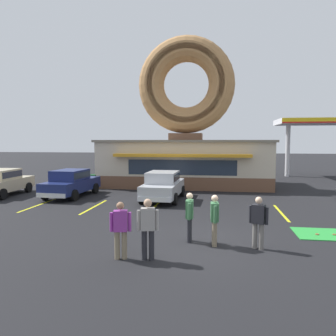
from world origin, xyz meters
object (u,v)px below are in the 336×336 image
(car_silver, at_px, (163,185))
(pedestrian_blue_sweater_man, at_px, (148,226))
(car_champagne, at_px, (2,181))
(pedestrian_hooded_kid, at_px, (258,220))
(pedestrian_clipboard_woman, at_px, (190,215))
(trash_bin, at_px, (93,181))
(car_navy, at_px, (71,182))
(pedestrian_leather_jacket_man, at_px, (121,228))
(pedestrian_beanie_man, at_px, (215,218))

(car_silver, relative_size, pedestrian_blue_sweater_man, 2.70)
(car_champagne, bearing_deg, pedestrian_hooded_kid, -28.96)
(pedestrian_clipboard_woman, height_order, trash_bin, pedestrian_clipboard_woman)
(car_champagne, xyz_separation_m, trash_bin, (4.29, 3.68, -0.37))
(car_navy, relative_size, pedestrian_hooded_kid, 2.89)
(car_champagne, xyz_separation_m, pedestrian_clipboard_woman, (11.91, -7.36, 0.02))
(car_silver, bearing_deg, pedestrian_blue_sweater_man, -83.32)
(car_silver, xyz_separation_m, pedestrian_leather_jacket_man, (0.31, -9.18, 0.02))
(car_champagne, bearing_deg, car_navy, 4.25)
(pedestrian_hooded_kid, height_order, pedestrian_beanie_man, pedestrian_beanie_man)
(pedestrian_clipboard_woman, relative_size, trash_bin, 1.66)
(pedestrian_leather_jacket_man, distance_m, pedestrian_beanie_man, 3.01)
(pedestrian_clipboard_woman, bearing_deg, pedestrian_hooded_kid, -10.75)
(pedestrian_clipboard_woman, bearing_deg, car_silver, 105.78)
(car_champagne, relative_size, pedestrian_hooded_kid, 2.88)
(car_champagne, distance_m, pedestrian_hooded_kid, 16.04)
(car_silver, distance_m, trash_bin, 6.68)
(car_navy, bearing_deg, car_silver, -3.60)
(pedestrian_leather_jacket_man, relative_size, pedestrian_beanie_man, 1.00)
(car_navy, relative_size, car_champagne, 1.01)
(car_champagne, bearing_deg, car_silver, -0.20)
(car_navy, bearing_deg, pedestrian_clipboard_woman, -45.13)
(car_navy, height_order, trash_bin, car_navy)
(car_silver, height_order, pedestrian_hooded_kid, pedestrian_hooded_kid)
(trash_bin, bearing_deg, car_champagne, -139.39)
(car_champagne, bearing_deg, trash_bin, 40.61)
(pedestrian_hooded_kid, bearing_deg, pedestrian_clipboard_woman, 169.25)
(pedestrian_hooded_kid, xyz_separation_m, pedestrian_clipboard_woman, (-2.13, 0.40, 0.00))
(pedestrian_clipboard_woman, bearing_deg, pedestrian_blue_sweater_man, -119.04)
(pedestrian_clipboard_woman, bearing_deg, car_champagne, 148.27)
(pedestrian_blue_sweater_man, distance_m, pedestrian_hooded_kid, 3.43)
(pedestrian_blue_sweater_man, height_order, trash_bin, pedestrian_blue_sweater_man)
(car_champagne, relative_size, pedestrian_leather_jacket_man, 2.87)
(car_silver, bearing_deg, car_champagne, 179.80)
(car_silver, height_order, pedestrian_leather_jacket_man, pedestrian_leather_jacket_man)
(car_silver, height_order, trash_bin, car_silver)
(car_silver, xyz_separation_m, pedestrian_clipboard_woman, (2.07, -7.33, 0.02))
(pedestrian_hooded_kid, xyz_separation_m, pedestrian_leather_jacket_man, (-3.89, -1.45, 0.00))
(pedestrian_clipboard_woman, relative_size, pedestrian_beanie_man, 1.00)
(pedestrian_hooded_kid, distance_m, pedestrian_leather_jacket_man, 4.15)
(pedestrian_clipboard_woman, bearing_deg, car_navy, 134.87)
(pedestrian_blue_sweater_man, relative_size, pedestrian_leather_jacket_man, 1.06)
(pedestrian_leather_jacket_man, xyz_separation_m, pedestrian_clipboard_woman, (1.77, 1.85, 0.00))
(pedestrian_leather_jacket_man, bearing_deg, pedestrian_hooded_kid, 20.40)
(pedestrian_leather_jacket_man, xyz_separation_m, pedestrian_beanie_man, (2.57, 1.56, -0.00))
(car_champagne, relative_size, pedestrian_clipboard_woman, 2.87)
(trash_bin, bearing_deg, pedestrian_hooded_kid, -49.60)
(pedestrian_leather_jacket_man, relative_size, trash_bin, 1.65)
(car_navy, relative_size, pedestrian_clipboard_woman, 2.88)
(pedestrian_hooded_kid, relative_size, pedestrian_beanie_man, 1.00)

